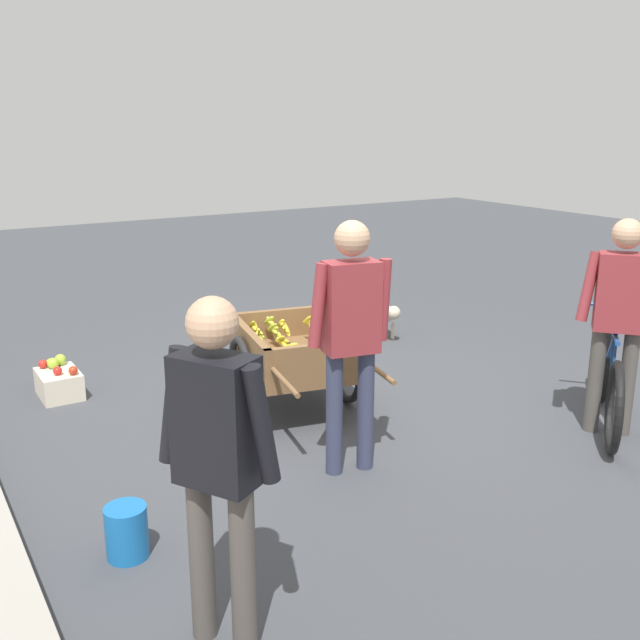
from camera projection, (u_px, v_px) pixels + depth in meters
name	position (u px, v px, depth m)	size (l,w,h in m)	color
ground_plane	(337.00, 412.00, 5.81)	(24.00, 24.00, 0.00)	#3D3F44
fruit_cart	(294.00, 356.00, 5.78)	(1.77, 1.09, 0.72)	brown
vendor_person	(351.00, 325.00, 4.59)	(0.26, 0.55, 1.66)	#333851
bicycle	(609.00, 380.00, 5.49)	(1.15, 1.28, 0.85)	black
cyclist_person	(619.00, 308.00, 5.19)	(0.41, 0.46, 1.59)	#4C4742
dog	(385.00, 313.00, 7.73)	(0.66, 0.28, 0.40)	beige
plastic_bucket	(127.00, 532.00, 3.86)	(0.22, 0.22, 0.29)	#1966B2
apple_crate	(59.00, 382.00, 6.11)	(0.44, 0.32, 0.32)	beige
bystander_person	(217.00, 447.00, 3.00)	(0.46, 0.37, 1.59)	#4C4742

